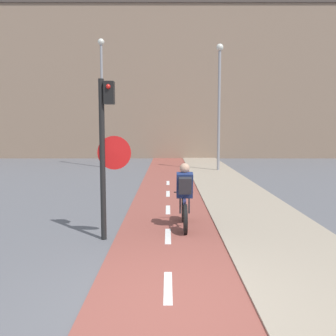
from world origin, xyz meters
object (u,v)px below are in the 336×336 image
(street_lamp_sidewalk, at_px, (219,94))
(cyclist_near, at_px, (185,197))
(traffic_light_pole, at_px, (106,142))
(street_lamp_far, at_px, (102,90))

(street_lamp_sidewalk, bearing_deg, cyclist_near, -101.36)
(traffic_light_pole, height_order, street_lamp_sidewalk, street_lamp_sidewalk)
(street_lamp_far, relative_size, street_lamp_sidewalk, 1.10)
(street_lamp_far, distance_m, street_lamp_sidewalk, 6.62)
(cyclist_near, bearing_deg, street_lamp_far, 107.32)
(street_lamp_sidewalk, bearing_deg, street_lamp_far, 163.83)
(street_lamp_far, xyz_separation_m, street_lamp_sidewalk, (6.35, -1.84, -0.36))
(street_lamp_far, relative_size, cyclist_near, 4.27)
(traffic_light_pole, height_order, cyclist_near, traffic_light_pole)
(street_lamp_sidewalk, bearing_deg, traffic_light_pole, -107.65)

